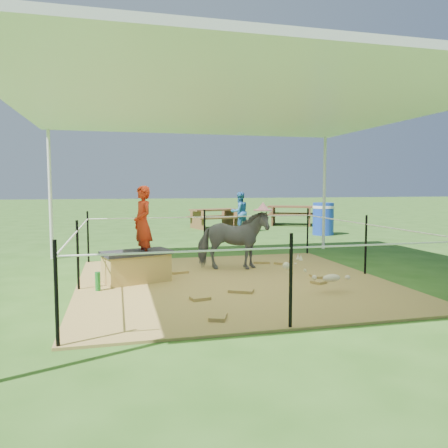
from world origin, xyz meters
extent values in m
plane|color=#2D5919|center=(0.00, 0.00, 0.00)|extent=(90.00, 90.00, 0.00)
cube|color=brown|center=(0.00, 0.00, 0.01)|extent=(4.60, 4.60, 0.03)
cylinder|color=silver|center=(-3.00, 3.00, 1.30)|extent=(0.07, 0.07, 2.60)
cylinder|color=silver|center=(3.00, 3.00, 1.30)|extent=(0.07, 0.07, 2.60)
cube|color=white|center=(0.00, 0.00, 2.64)|extent=(6.30, 6.30, 0.08)
cube|color=white|center=(0.00, 0.00, 2.79)|extent=(3.30, 3.30, 0.22)
cylinder|color=black|center=(-2.25, 2.25, 0.50)|extent=(0.04, 0.04, 1.00)
cylinder|color=black|center=(0.00, 2.25, 0.50)|extent=(0.04, 0.04, 1.00)
cylinder|color=black|center=(2.25, 2.25, 0.50)|extent=(0.04, 0.04, 1.00)
cylinder|color=black|center=(-2.25, 0.00, 0.50)|extent=(0.04, 0.04, 1.00)
cylinder|color=black|center=(2.25, 0.00, 0.50)|extent=(0.04, 0.04, 1.00)
cylinder|color=black|center=(-2.25, -2.25, 0.50)|extent=(0.04, 0.04, 1.00)
cylinder|color=black|center=(0.00, -2.25, 0.50)|extent=(0.04, 0.04, 1.00)
cylinder|color=white|center=(0.00, 2.25, 0.85)|extent=(4.50, 0.02, 0.02)
cylinder|color=white|center=(0.00, -2.25, 0.85)|extent=(4.50, 0.02, 0.02)
cylinder|color=white|center=(2.25, 0.00, 0.85)|extent=(0.02, 4.50, 0.02)
cylinder|color=white|center=(-2.25, 0.00, 0.85)|extent=(0.02, 4.50, 0.02)
cube|color=#AE8B3F|center=(-1.43, 0.29, 0.24)|extent=(1.04, 0.74, 0.42)
cube|color=black|center=(-1.43, 0.29, 0.47)|extent=(1.12, 0.80, 0.05)
imported|color=#B62711|center=(-1.33, 0.29, 1.01)|extent=(0.38, 0.47, 1.13)
cylinder|color=#1A7525|center=(-1.98, -0.16, 0.16)|extent=(0.09, 0.09, 0.26)
imported|color=#4C4C51|center=(0.23, 0.88, 0.54)|extent=(1.30, 0.80, 1.03)
cylinder|color=pink|center=(0.23, 0.88, 1.13)|extent=(0.32, 0.32, 0.15)
cylinder|color=#173BB2|center=(4.33, 5.67, 0.48)|extent=(0.69, 0.69, 0.97)
cube|color=brown|center=(1.57, 8.44, 0.34)|extent=(1.86, 1.54, 0.67)
cube|color=brown|center=(4.68, 8.98, 0.36)|extent=(2.11, 1.87, 0.73)
imported|color=#2D6DAC|center=(2.11, 7.08, 0.64)|extent=(0.74, 0.64, 1.28)
camera|label=1|loc=(-1.71, -6.34, 1.47)|focal=35.00mm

